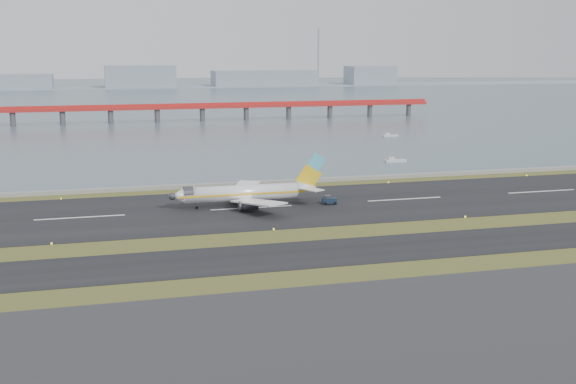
{
  "coord_description": "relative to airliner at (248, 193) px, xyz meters",
  "views": [
    {
      "loc": [
        -35.25,
        -136.85,
        37.61
      ],
      "look_at": [
        6.99,
        22.0,
        5.16
      ],
      "focal_mm": 45.0,
      "sensor_mm": 36.0,
      "label": 1
    }
  ],
  "objects": [
    {
      "name": "bay_water",
      "position": [
        0.48,
        428.01,
        -3.46
      ],
      "size": [
        1400.0,
        800.0,
        1.3
      ],
      "primitive_type": "cube",
      "color": "#475A66",
      "rests_on": "ground"
    },
    {
      "name": "far_shoreline",
      "position": [
        14.11,
        588.01,
        2.61
      ],
      "size": [
        1400.0,
        80.0,
        60.5
      ],
      "color": "#8A95A4",
      "rests_on": "ground"
    },
    {
      "name": "apron_strip",
      "position": [
        0.48,
        -86.99,
        -3.41
      ],
      "size": [
        1000.0,
        50.0,
        0.1
      ],
      "primitive_type": "cube",
      "color": "#2F2F32",
      "rests_on": "ground"
    },
    {
      "name": "red_pier",
      "position": [
        20.48,
        218.01,
        3.82
      ],
      "size": [
        260.0,
        5.0,
        10.2
      ],
      "color": "red",
      "rests_on": "ground"
    },
    {
      "name": "taxiway_strip",
      "position": [
        0.48,
        -43.99,
        -3.41
      ],
      "size": [
        1000.0,
        18.0,
        0.1
      ],
      "primitive_type": "cube",
      "color": "black",
      "rests_on": "ground"
    },
    {
      "name": "workboat_near",
      "position": [
        62.97,
        56.78,
        -2.9
      ],
      "size": [
        7.42,
        2.83,
        1.76
      ],
      "rotation": [
        0.0,
        0.0,
        -0.08
      ],
      "color": "silver",
      "rests_on": "ground"
    },
    {
      "name": "workboat_far",
      "position": [
        90.03,
        125.79,
        -2.92
      ],
      "size": [
        7.08,
        2.51,
        1.7
      ],
      "rotation": [
        0.0,
        0.0,
        0.04
      ],
      "color": "silver",
      "rests_on": "ground"
    },
    {
      "name": "seawall",
      "position": [
        0.48,
        28.01,
        -2.96
      ],
      "size": [
        1000.0,
        2.5,
        1.0
      ],
      "primitive_type": "cube",
      "color": "gray",
      "rests_on": "ground"
    },
    {
      "name": "ground",
      "position": [
        0.48,
        -31.99,
        -3.46
      ],
      "size": [
        1000.0,
        1000.0,
        0.0
      ],
      "primitive_type": "plane",
      "color": "#434E1C",
      "rests_on": "ground"
    },
    {
      "name": "airliner",
      "position": [
        0.0,
        0.0,
        0.0
      ],
      "size": [
        38.52,
        32.89,
        12.8
      ],
      "color": "white",
      "rests_on": "ground"
    },
    {
      "name": "runway_strip",
      "position": [
        0.48,
        -1.99,
        -3.41
      ],
      "size": [
        1000.0,
        45.0,
        0.1
      ],
      "primitive_type": "cube",
      "color": "black",
      "rests_on": "ground"
    },
    {
      "name": "pushback_tug",
      "position": [
        19.99,
        -2.68,
        -2.38
      ],
      "size": [
        3.71,
        2.49,
        2.22
      ],
      "rotation": [
        0.0,
        0.0,
        -0.14
      ],
      "color": "#132336",
      "rests_on": "ground"
    }
  ]
}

